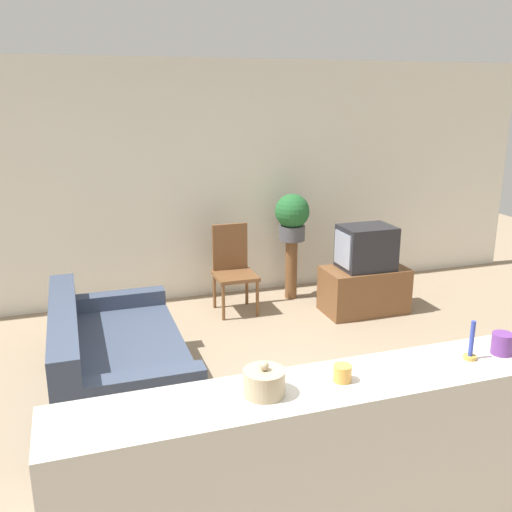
# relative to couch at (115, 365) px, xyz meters

# --- Properties ---
(ground_plane) EXTENTS (14.00, 14.00, 0.00)m
(ground_plane) POSITION_rel_couch_xyz_m (0.93, -1.28, -0.29)
(ground_plane) COLOR gray
(wall_back) EXTENTS (9.00, 0.06, 2.70)m
(wall_back) POSITION_rel_couch_xyz_m (0.93, 2.15, 1.06)
(wall_back) COLOR silver
(wall_back) RESTS_ON ground_plane
(couch) EXTENTS (0.98, 1.78, 0.80)m
(couch) POSITION_rel_couch_xyz_m (0.00, 0.00, 0.00)
(couch) COLOR #384256
(couch) RESTS_ON ground_plane
(tv_stand) EXTENTS (0.90, 0.51, 0.50)m
(tv_stand) POSITION_rel_couch_xyz_m (2.77, 1.06, -0.04)
(tv_stand) COLOR brown
(tv_stand) RESTS_ON ground_plane
(television) EXTENTS (0.57, 0.43, 0.47)m
(television) POSITION_rel_couch_xyz_m (2.76, 1.06, 0.45)
(television) COLOR #232328
(television) RESTS_ON tv_stand
(wooden_chair) EXTENTS (0.44, 0.44, 0.95)m
(wooden_chair) POSITION_rel_couch_xyz_m (1.42, 1.57, 0.22)
(wooden_chair) COLOR brown
(wooden_chair) RESTS_ON ground_plane
(plant_stand) EXTENTS (0.14, 0.14, 0.70)m
(plant_stand) POSITION_rel_couch_xyz_m (2.17, 1.72, 0.07)
(plant_stand) COLOR brown
(plant_stand) RESTS_ON ground_plane
(potted_plant) EXTENTS (0.39, 0.39, 0.53)m
(potted_plant) POSITION_rel_couch_xyz_m (2.17, 1.72, 0.70)
(potted_plant) COLOR #4C4C51
(potted_plant) RESTS_ON plant_stand
(foreground_counter) EXTENTS (2.78, 0.44, 0.98)m
(foreground_counter) POSITION_rel_couch_xyz_m (0.93, -1.93, 0.20)
(foreground_counter) COLOR beige
(foreground_counter) RESTS_ON ground_plane
(decorative_bowl) EXTENTS (0.20, 0.20, 0.17)m
(decorative_bowl) POSITION_rel_couch_xyz_m (0.56, -1.93, 0.76)
(decorative_bowl) COLOR tan
(decorative_bowl) RESTS_ON foreground_counter
(candle_jar) EXTENTS (0.09, 0.09, 0.08)m
(candle_jar) POSITION_rel_couch_xyz_m (0.96, -1.93, 0.74)
(candle_jar) COLOR gold
(candle_jar) RESTS_ON foreground_counter
(candlestick) EXTENTS (0.07, 0.07, 0.22)m
(candlestick) POSITION_rel_couch_xyz_m (1.71, -1.93, 0.76)
(candlestick) COLOR #B7933D
(candlestick) RESTS_ON foreground_counter
(coffee_tin) EXTENTS (0.11, 0.11, 0.12)m
(coffee_tin) POSITION_rel_couch_xyz_m (1.92, -1.93, 0.75)
(coffee_tin) COLOR #66337F
(coffee_tin) RESTS_ON foreground_counter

